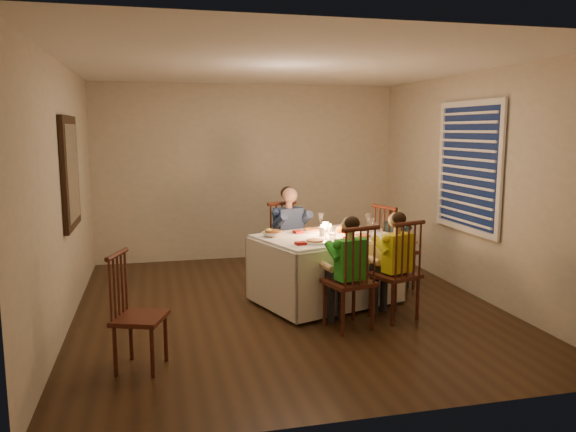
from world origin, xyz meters
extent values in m
plane|color=black|center=(0.00, 0.00, 0.00)|extent=(5.00, 5.00, 0.00)
cube|color=beige|center=(-2.25, 0.00, 1.30)|extent=(0.02, 5.00, 2.60)
cube|color=beige|center=(2.25, 0.00, 1.30)|extent=(0.02, 5.00, 2.60)
cube|color=beige|center=(0.00, 2.50, 1.30)|extent=(4.50, 0.02, 2.60)
plane|color=white|center=(0.00, 0.00, 2.60)|extent=(5.00, 5.00, 0.00)
cube|color=white|center=(0.46, 0.06, 0.75)|extent=(1.68, 1.42, 0.04)
cube|color=white|center=(0.29, 0.55, 0.38)|extent=(1.40, 0.49, 0.71)
cube|color=white|center=(0.63, -0.43, 0.38)|extent=(1.40, 0.49, 0.71)
cube|color=white|center=(1.15, 0.29, 0.38)|extent=(0.36, 1.01, 0.71)
cube|color=white|center=(-0.23, -0.17, 0.38)|extent=(0.36, 1.01, 0.71)
cylinder|color=white|center=(0.37, 0.33, 0.78)|extent=(0.33, 0.33, 0.02)
cylinder|color=white|center=(0.23, -0.31, 0.78)|extent=(0.33, 0.33, 0.02)
cylinder|color=white|center=(0.81, -0.16, 0.78)|extent=(0.33, 0.33, 0.02)
cylinder|color=white|center=(0.91, 0.20, 0.78)|extent=(0.33, 0.33, 0.02)
cylinder|color=silver|center=(0.41, 0.04, 0.82)|extent=(0.06, 0.06, 0.10)
cylinder|color=silver|center=(0.51, 0.08, 0.82)|extent=(0.06, 0.06, 0.10)
sphere|color=yellow|center=(-0.17, 0.17, 0.81)|extent=(0.09, 0.09, 0.09)
sphere|color=orange|center=(0.66, 0.18, 0.81)|extent=(0.08, 0.08, 0.08)
imported|color=white|center=(-0.13, 0.14, 0.79)|extent=(0.32, 0.32, 0.06)
cube|color=black|center=(-2.22, 0.30, 1.50)|extent=(0.05, 0.95, 1.15)
cube|color=white|center=(-2.19, 0.30, 1.50)|extent=(0.01, 0.78, 0.98)
cube|color=#0D1837|center=(2.23, 0.10, 1.50)|extent=(0.01, 1.20, 1.40)
cube|color=white|center=(2.21, 0.10, 1.50)|extent=(0.03, 1.34, 1.54)
camera|label=1|loc=(-1.39, -5.82, 1.94)|focal=35.00mm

